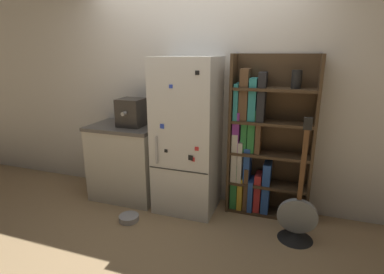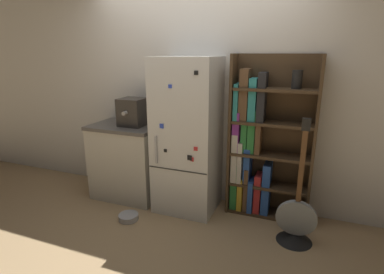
{
  "view_description": "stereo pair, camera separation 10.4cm",
  "coord_description": "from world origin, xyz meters",
  "px_view_note": "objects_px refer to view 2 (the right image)",
  "views": [
    {
      "loc": [
        1.09,
        -2.84,
        1.75
      ],
      "look_at": [
        0.06,
        0.15,
        0.86
      ],
      "focal_mm": 28.0,
      "sensor_mm": 36.0,
      "label": 1
    },
    {
      "loc": [
        1.19,
        -2.8,
        1.75
      ],
      "look_at": [
        0.06,
        0.15,
        0.86
      ],
      "focal_mm": 28.0,
      "sensor_mm": 36.0,
      "label": 2
    }
  ],
  "objects_px": {
    "bookshelf": "(260,146)",
    "guitar": "(295,225)",
    "espresso_machine": "(133,112)",
    "refrigerator": "(187,136)",
    "pet_bowl": "(129,217)"
  },
  "relations": [
    {
      "from": "refrigerator",
      "to": "pet_bowl",
      "type": "xyz_separation_m",
      "value": [
        -0.49,
        -0.51,
        -0.82
      ]
    },
    {
      "from": "refrigerator",
      "to": "guitar",
      "type": "distance_m",
      "value": 1.42
    },
    {
      "from": "espresso_machine",
      "to": "guitar",
      "type": "bearing_deg",
      "value": -8.61
    },
    {
      "from": "bookshelf",
      "to": "refrigerator",
      "type": "bearing_deg",
      "value": -167.15
    },
    {
      "from": "refrigerator",
      "to": "espresso_machine",
      "type": "height_order",
      "value": "refrigerator"
    },
    {
      "from": "espresso_machine",
      "to": "guitar",
      "type": "distance_m",
      "value": 2.14
    },
    {
      "from": "bookshelf",
      "to": "espresso_machine",
      "type": "distance_m",
      "value": 1.51
    },
    {
      "from": "bookshelf",
      "to": "espresso_machine",
      "type": "height_order",
      "value": "bookshelf"
    },
    {
      "from": "bookshelf",
      "to": "guitar",
      "type": "distance_m",
      "value": 0.87
    },
    {
      "from": "refrigerator",
      "to": "guitar",
      "type": "xyz_separation_m",
      "value": [
        1.21,
        -0.27,
        -0.68
      ]
    },
    {
      "from": "guitar",
      "to": "pet_bowl",
      "type": "height_order",
      "value": "guitar"
    },
    {
      "from": "espresso_machine",
      "to": "pet_bowl",
      "type": "height_order",
      "value": "espresso_machine"
    },
    {
      "from": "bookshelf",
      "to": "pet_bowl",
      "type": "height_order",
      "value": "bookshelf"
    },
    {
      "from": "espresso_machine",
      "to": "guitar",
      "type": "height_order",
      "value": "espresso_machine"
    },
    {
      "from": "refrigerator",
      "to": "pet_bowl",
      "type": "bearing_deg",
      "value": -133.75
    }
  ]
}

